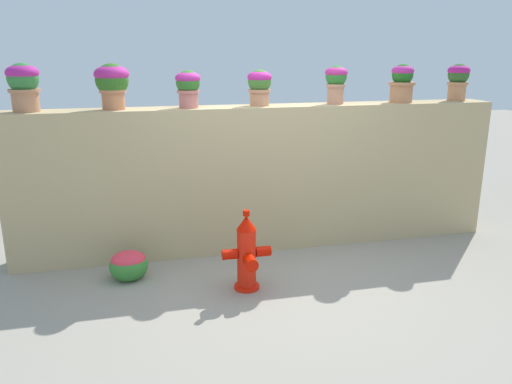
% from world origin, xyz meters
% --- Properties ---
extents(ground_plane, '(24.00, 24.00, 0.00)m').
position_xyz_m(ground_plane, '(0.00, 0.00, 0.00)').
color(ground_plane, gray).
extents(stone_wall, '(5.22, 0.40, 1.55)m').
position_xyz_m(stone_wall, '(0.00, 1.06, 0.78)').
color(stone_wall, tan).
rests_on(stone_wall, ground).
extents(potted_plant_0, '(0.30, 0.30, 0.45)m').
position_xyz_m(potted_plant_0, '(-2.30, 1.05, 1.82)').
color(potted_plant_0, '#B37A56').
rests_on(potted_plant_0, stone_wall).
extents(potted_plant_1, '(0.33, 0.33, 0.44)m').
position_xyz_m(potted_plant_1, '(-1.50, 1.07, 1.82)').
color(potted_plant_1, '#B9724C').
rests_on(potted_plant_1, stone_wall).
extents(potted_plant_2, '(0.25, 0.25, 0.37)m').
position_xyz_m(potted_plant_2, '(-0.77, 1.04, 1.78)').
color(potted_plant_2, '#BE6B63').
rests_on(potted_plant_2, stone_wall).
extents(potted_plant_3, '(0.25, 0.25, 0.37)m').
position_xyz_m(potted_plant_3, '(-0.03, 1.08, 1.78)').
color(potted_plant_3, tan).
rests_on(potted_plant_3, stone_wall).
extents(potted_plant_4, '(0.24, 0.24, 0.41)m').
position_xyz_m(potted_plant_4, '(0.81, 1.06, 1.81)').
color(potted_plant_4, tan).
rests_on(potted_plant_4, stone_wall).
extents(potted_plant_5, '(0.29, 0.29, 0.42)m').
position_xyz_m(potted_plant_5, '(1.58, 1.04, 1.79)').
color(potted_plant_5, '#AF744E').
rests_on(potted_plant_5, stone_wall).
extents(potted_plant_6, '(0.25, 0.25, 0.41)m').
position_xyz_m(potted_plant_6, '(2.31, 1.09, 1.81)').
color(potted_plant_6, tan).
rests_on(potted_plant_6, stone_wall).
extents(fire_hydrant, '(0.45, 0.35, 0.75)m').
position_xyz_m(fire_hydrant, '(-0.40, 0.04, 0.34)').
color(fire_hydrant, red).
rests_on(fire_hydrant, ground).
extents(flower_bush_left, '(0.36, 0.33, 0.29)m').
position_xyz_m(flower_bush_left, '(-1.45, 0.50, 0.15)').
color(flower_bush_left, '#378332').
rests_on(flower_bush_left, ground).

